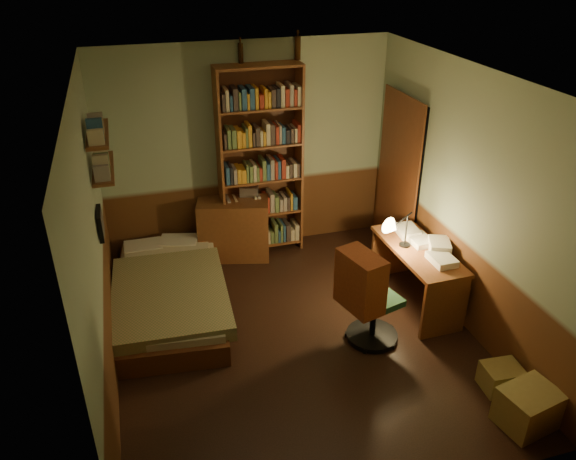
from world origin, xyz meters
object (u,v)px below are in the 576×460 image
object	(u,v)px
bookshelf	(260,164)
cardboard_box_a	(528,408)
mini_stereo	(249,190)
desk	(416,276)
bed	(168,284)
office_chair	(375,293)
cardboard_box_b	(501,377)
dresser	(234,229)
desk_lamp	(407,224)

from	to	relation	value
bookshelf	cardboard_box_a	xyz separation A→B (m)	(1.39, -3.49, -1.00)
mini_stereo	desk	xyz separation A→B (m)	(1.46, -1.67, -0.49)
mini_stereo	bed	bearing A→B (deg)	-120.97
bookshelf	desk	xyz separation A→B (m)	(1.32, -1.63, -0.84)
bed	cardboard_box_a	xyz separation A→B (m)	(2.68, -2.50, -0.14)
bed	office_chair	size ratio (longest dim) A/B	1.92
desk	cardboard_box_b	size ratio (longest dim) A/B	3.78
office_chair	cardboard_box_b	distance (m)	1.34
cardboard_box_a	bed	bearing A→B (deg)	137.04
cardboard_box_b	bookshelf	bearing A→B (deg)	115.09
cardboard_box_a	cardboard_box_b	distance (m)	0.42
dresser	mini_stereo	xyz separation A→B (m)	(0.24, 0.12, 0.44)
bookshelf	cardboard_box_a	bearing A→B (deg)	-68.78
bed	cardboard_box_b	xyz separation A→B (m)	(2.73, -2.08, -0.19)
desk	cardboard_box_a	distance (m)	1.86
bed	desk_lamp	distance (m)	2.62
cardboard_box_a	desk	bearing A→B (deg)	92.34
mini_stereo	cardboard_box_a	bearing A→B (deg)	-49.38
desk	dresser	bearing A→B (deg)	136.17
bookshelf	desk	distance (m)	2.26
bookshelf	desk_lamp	world-z (taller)	bookshelf
cardboard_box_a	office_chair	bearing A→B (deg)	119.13
desk	office_chair	world-z (taller)	office_chair
bed	dresser	world-z (taller)	dresser
bookshelf	desk	size ratio (longest dim) A/B	1.86
mini_stereo	bookshelf	world-z (taller)	bookshelf
mini_stereo	bookshelf	xyz separation A→B (m)	(0.14, -0.04, 0.35)
desk_lamp	cardboard_box_b	world-z (taller)	desk_lamp
mini_stereo	cardboard_box_a	xyz separation A→B (m)	(1.54, -3.53, -0.65)
desk	office_chair	size ratio (longest dim) A/B	1.16
bed	desk_lamp	xyz separation A→B (m)	(2.49, -0.54, 0.62)
bookshelf	mini_stereo	bearing A→B (deg)	163.76
dresser	bookshelf	xyz separation A→B (m)	(0.38, 0.08, 0.79)
cardboard_box_a	bookshelf	bearing A→B (deg)	111.77
bookshelf	cardboard_box_b	size ratio (longest dim) A/B	7.05
desk_lamp	cardboard_box_a	world-z (taller)	desk_lamp
desk	office_chair	xyz separation A→B (m)	(-0.70, -0.46, 0.21)
dresser	desk_lamp	distance (m)	2.21
mini_stereo	office_chair	size ratio (longest dim) A/B	0.20
dresser	bookshelf	world-z (taller)	bookshelf
mini_stereo	office_chair	world-z (taller)	office_chair
bookshelf	cardboard_box_b	world-z (taller)	bookshelf
bookshelf	cardboard_box_a	distance (m)	3.89
bed	bookshelf	size ratio (longest dim) A/B	0.89
office_chair	cardboard_box_b	size ratio (longest dim) A/B	3.27
dresser	desk	world-z (taller)	dresser
bed	bookshelf	bearing A→B (deg)	43.55
mini_stereo	desk_lamp	xyz separation A→B (m)	(1.34, -1.57, 0.11)
dresser	cardboard_box_b	distance (m)	3.50
bed	mini_stereo	xyz separation A→B (m)	(1.15, 1.03, 0.51)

